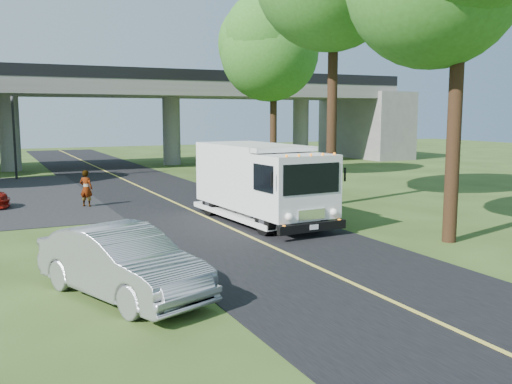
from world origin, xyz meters
TOP-DOWN VIEW (x-y plane):
  - ground at (0.00, 0.00)m, footprint 120.00×120.00m
  - road at (0.00, 10.00)m, footprint 7.00×90.00m
  - lane_line at (0.00, 10.00)m, footprint 0.12×90.00m
  - overpass at (0.00, 32.00)m, footprint 54.00×10.00m
  - traffic_signal at (-6.00, 26.00)m, footprint 0.18×0.22m
  - tree_right_far at (9.21, 19.84)m, footprint 5.77×5.67m
  - step_van at (1.52, 6.62)m, footprint 3.00×7.12m
  - silver_sedan at (-5.19, 0.00)m, footprint 3.28×5.05m
  - pedestrian at (-3.82, 13.21)m, footprint 0.71×0.68m

SIDE VIEW (x-z plane):
  - ground at x=0.00m, z-range 0.00..0.00m
  - road at x=0.00m, z-range 0.00..0.02m
  - lane_line at x=0.00m, z-range 0.03..0.03m
  - silver_sedan at x=-5.19m, z-range 0.00..1.57m
  - pedestrian at x=-3.82m, z-range 0.00..1.63m
  - step_van at x=1.52m, z-range 0.13..3.05m
  - traffic_signal at x=-6.00m, z-range 0.60..5.80m
  - overpass at x=0.00m, z-range 0.91..8.21m
  - tree_right_far at x=9.21m, z-range 2.81..13.80m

